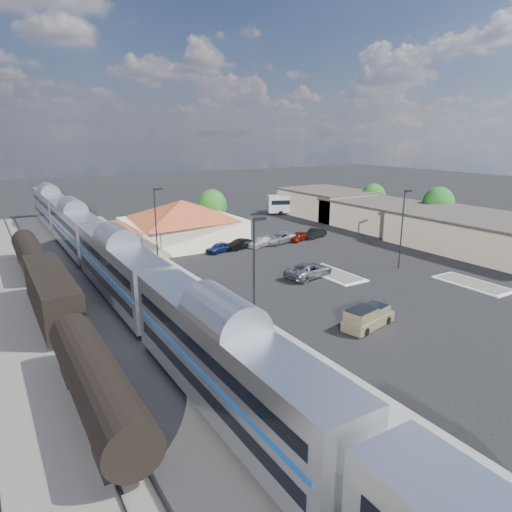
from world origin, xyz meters
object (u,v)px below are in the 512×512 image
pickup_truck (369,317)px  suv (309,270)px  station_depot (182,222)px  coach_bus (297,203)px

pickup_truck → suv: bearing=-30.3°
pickup_truck → station_depot: bearing=-10.1°
station_depot → suv: bearing=-75.0°
station_depot → pickup_truck: station_depot is taller
suv → coach_bus: bearing=-45.8°
station_depot → suv: size_ratio=3.15×
station_depot → coach_bus: size_ratio=1.62×
station_depot → suv: station_depot is taller
station_depot → pickup_truck: (1.75, -34.10, -2.31)m
pickup_truck → coach_bus: size_ratio=0.46×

